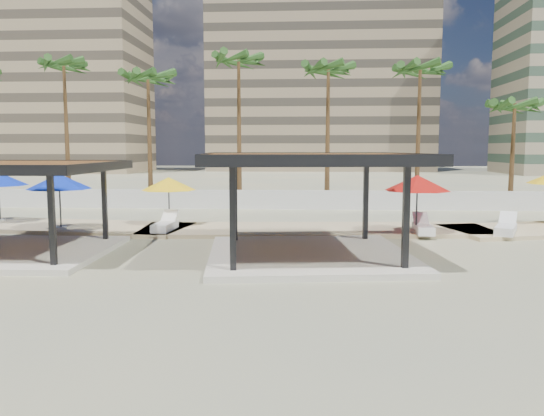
{
  "coord_description": "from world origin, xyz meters",
  "views": [
    {
      "loc": [
        1.49,
        -17.37,
        3.84
      ],
      "look_at": [
        0.16,
        4.21,
        1.4
      ],
      "focal_mm": 35.0,
      "sensor_mm": 36.0,
      "label": 1
    }
  ],
  "objects_px": {
    "pavilion_central": "(309,196)",
    "lounger_a": "(165,226)",
    "lounger_b": "(506,229)",
    "pavilion_west": "(15,200)",
    "umbrella_c": "(417,183)",
    "lounger_c": "(423,228)"
  },
  "relations": [
    {
      "from": "pavilion_central",
      "to": "pavilion_west",
      "type": "xyz_separation_m",
      "value": [
        -10.5,
        -0.15,
        -0.19
      ]
    },
    {
      "from": "lounger_b",
      "to": "pavilion_west",
      "type": "bearing_deg",
      "value": 129.67
    },
    {
      "from": "lounger_a",
      "to": "lounger_c",
      "type": "xyz_separation_m",
      "value": [
        11.44,
        -0.06,
        -0.01
      ]
    },
    {
      "from": "umbrella_c",
      "to": "lounger_c",
      "type": "height_order",
      "value": "umbrella_c"
    },
    {
      "from": "pavilion_central",
      "to": "lounger_b",
      "type": "xyz_separation_m",
      "value": [
        8.54,
        4.82,
        -1.81
      ]
    },
    {
      "from": "pavilion_west",
      "to": "lounger_c",
      "type": "bearing_deg",
      "value": 15.9
    },
    {
      "from": "pavilion_central",
      "to": "lounger_a",
      "type": "bearing_deg",
      "value": 135.97
    },
    {
      "from": "lounger_b",
      "to": "lounger_a",
      "type": "bearing_deg",
      "value": 114.8
    },
    {
      "from": "lounger_b",
      "to": "lounger_c",
      "type": "xyz_separation_m",
      "value": [
        -3.53,
        0.0,
        -0.01
      ]
    },
    {
      "from": "pavilion_central",
      "to": "lounger_b",
      "type": "distance_m",
      "value": 9.97
    },
    {
      "from": "lounger_a",
      "to": "lounger_c",
      "type": "height_order",
      "value": "lounger_a"
    },
    {
      "from": "pavilion_west",
      "to": "lounger_a",
      "type": "height_order",
      "value": "pavilion_west"
    },
    {
      "from": "pavilion_central",
      "to": "umbrella_c",
      "type": "distance_m",
      "value": 6.7
    },
    {
      "from": "umbrella_c",
      "to": "lounger_a",
      "type": "xyz_separation_m",
      "value": [
        -11.13,
        0.11,
        -1.96
      ]
    },
    {
      "from": "pavilion_west",
      "to": "lounger_a",
      "type": "distance_m",
      "value": 6.68
    },
    {
      "from": "umbrella_c",
      "to": "lounger_c",
      "type": "distance_m",
      "value": 1.99
    },
    {
      "from": "lounger_a",
      "to": "lounger_b",
      "type": "height_order",
      "value": "lounger_b"
    },
    {
      "from": "lounger_c",
      "to": "pavilion_west",
      "type": "bearing_deg",
      "value": 110.79
    },
    {
      "from": "pavilion_west",
      "to": "umbrella_c",
      "type": "xyz_separation_m",
      "value": [
        15.2,
        4.92,
        0.34
      ]
    },
    {
      "from": "lounger_b",
      "to": "lounger_c",
      "type": "distance_m",
      "value": 3.53
    },
    {
      "from": "lounger_c",
      "to": "umbrella_c",
      "type": "bearing_deg",
      "value": 101.89
    },
    {
      "from": "lounger_a",
      "to": "lounger_b",
      "type": "xyz_separation_m",
      "value": [
        14.97,
        -0.06,
        0.01
      ]
    }
  ]
}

